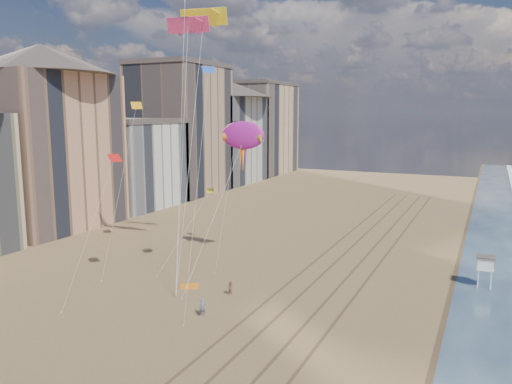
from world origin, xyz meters
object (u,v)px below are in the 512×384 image
kite_flyer_b (230,288)px  grounded_kite (189,286)px  show_kite (243,136)px  kite_flyer_a (202,307)px  lifeguard_stand (486,263)px

kite_flyer_b → grounded_kite: bearing=-175.1°
show_kite → kite_flyer_b: bearing=-70.5°
grounded_kite → kite_flyer_b: (4.99, -0.17, 0.61)m
show_kite → kite_flyer_a: show_kite is taller
show_kite → grounded_kite: bearing=-99.2°
lifeguard_stand → kite_flyer_b: 26.63m
kite_flyer_a → show_kite: bearing=68.6°
show_kite → kite_flyer_b: (3.44, -9.73, -14.71)m
kite_flyer_b → show_kite: bearing=116.4°
grounded_kite → kite_flyer_b: kite_flyer_b is taller
grounded_kite → kite_flyer_a: kite_flyer_a is taller
lifeguard_stand → grounded_kite: (-27.89, -13.30, -2.46)m
lifeguard_stand → kite_flyer_a: size_ratio=2.01×
grounded_kite → kite_flyer_b: size_ratio=1.33×
grounded_kite → show_kite: (1.55, 9.56, 15.31)m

